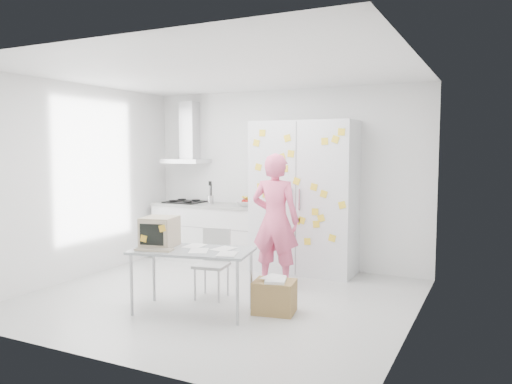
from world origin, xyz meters
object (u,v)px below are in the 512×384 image
at_px(person, 275,220).
at_px(chair, 214,259).
at_px(cardboard_box, 275,296).
at_px(desk, 171,240).

relative_size(person, chair, 2.11).
bearing_deg(chair, person, 47.76).
xyz_separation_m(person, cardboard_box, (0.42, -0.97, -0.69)).
bearing_deg(chair, desk, -113.90).
bearing_deg(chair, cardboard_box, -22.43).
distance_m(chair, cardboard_box, 0.98).
bearing_deg(person, chair, 52.25).
height_order(chair, cardboard_box, chair).
height_order(person, desk, person).
bearing_deg(desk, chair, 62.96).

